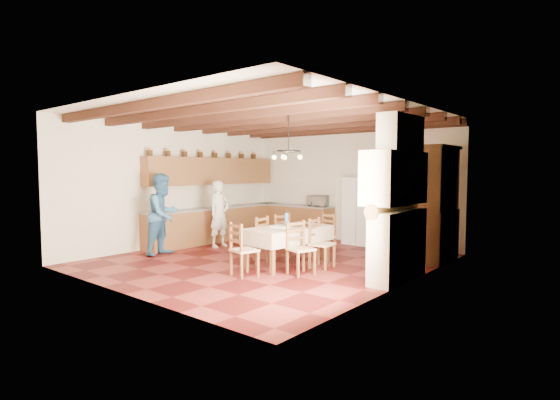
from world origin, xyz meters
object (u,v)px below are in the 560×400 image
(dining_table, at_px, (288,231))
(chair_right_near, at_px, (301,248))
(person_woman_red, at_px, (381,229))
(chair_end_far, at_px, (323,236))
(microwave, at_px, (318,201))
(chair_left_near, at_px, (255,239))
(refrigerator, at_px, (363,211))
(hutch, at_px, (438,204))
(chair_right_far, at_px, (322,243))
(chair_left_far, at_px, (277,235))
(chair_end_near, at_px, (244,249))
(person_man, at_px, (220,214))
(person_woman_blue, at_px, (163,214))

(dining_table, distance_m, chair_right_near, 0.81)
(dining_table, height_order, person_woman_red, person_woman_red)
(dining_table, bearing_deg, chair_end_far, 84.06)
(microwave, bearing_deg, dining_table, -80.99)
(chair_left_near, height_order, microwave, microwave)
(chair_right_near, distance_m, chair_end_far, 1.59)
(refrigerator, height_order, chair_right_near, refrigerator)
(hutch, relative_size, chair_right_far, 2.48)
(chair_left_far, xyz_separation_m, chair_end_near, (0.59, -1.61, 0.00))
(chair_right_near, height_order, person_woman_red, person_woman_red)
(refrigerator, xyz_separation_m, dining_table, (0.10, -3.16, -0.17))
(refrigerator, xyz_separation_m, microwave, (-1.32, -0.11, 0.20))
(chair_left_far, relative_size, chair_right_far, 1.00)
(dining_table, height_order, chair_left_far, chair_left_far)
(chair_right_near, relative_size, chair_end_far, 1.00)
(microwave, bearing_deg, chair_right_far, -69.69)
(hutch, relative_size, chair_left_far, 2.48)
(chair_right_far, bearing_deg, dining_table, 105.31)
(person_man, bearing_deg, chair_left_near, -113.97)
(chair_end_near, bearing_deg, person_woman_blue, 8.07)
(chair_left_far, height_order, chair_end_far, same)
(chair_left_near, xyz_separation_m, chair_right_far, (1.29, 0.49, 0.00))
(dining_table, relative_size, chair_left_far, 1.90)
(chair_left_far, xyz_separation_m, person_woman_red, (2.14, 0.56, 0.26))
(refrigerator, height_order, person_man, refrigerator)
(chair_left_far, height_order, microwave, microwave)
(chair_right_near, bearing_deg, person_woman_red, -12.16)
(chair_left_near, bearing_deg, refrigerator, 166.16)
(person_man, height_order, person_woman_red, person_man)
(hutch, bearing_deg, person_man, -161.74)
(chair_right_far, height_order, chair_end_near, same)
(chair_right_far, distance_m, chair_end_far, 0.97)
(refrigerator, relative_size, chair_end_far, 1.76)
(chair_end_far, bearing_deg, chair_right_near, -58.29)
(chair_end_far, height_order, person_woman_blue, person_woman_blue)
(chair_left_far, height_order, chair_right_far, same)
(refrigerator, height_order, chair_end_near, refrigerator)
(chair_end_far, bearing_deg, hutch, 43.67)
(chair_end_far, relative_size, person_woman_blue, 0.53)
(person_woman_red, bearing_deg, chair_end_far, -99.57)
(dining_table, distance_m, chair_left_near, 0.73)
(dining_table, bearing_deg, chair_right_near, -34.45)
(microwave, bearing_deg, chair_left_near, -92.88)
(hutch, distance_m, chair_end_near, 4.14)
(refrigerator, xyz_separation_m, chair_left_far, (-0.57, -2.71, -0.37))
(dining_table, xyz_separation_m, person_woman_blue, (-2.83, -0.90, 0.22))
(chair_right_far, bearing_deg, person_woman_blue, 102.54)
(dining_table, height_order, chair_right_far, chair_right_far)
(refrigerator, xyz_separation_m, person_man, (-2.49, -2.61, -0.03))
(hutch, xyz_separation_m, microwave, (-3.52, 0.77, -0.14))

